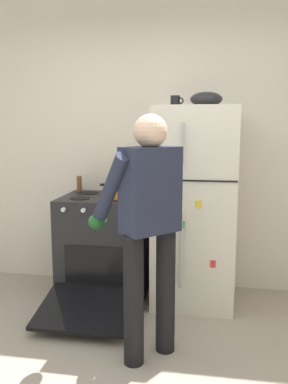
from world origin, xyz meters
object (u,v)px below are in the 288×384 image
at_px(red_pot, 121,190).
at_px(pepper_mill, 79,184).
at_px(mixing_bowl, 206,99).
at_px(stove_range, 105,247).
at_px(coffee_mug, 175,101).
at_px(person_cook, 147,217).
at_px(refrigerator, 194,206).

distance_m(red_pot, pepper_mill, 0.52).
bearing_deg(red_pot, mixing_bowl, 3.99).
height_order(red_pot, mixing_bowl, mixing_bowl).
distance_m(stove_range, coffee_mug, 1.43).
relative_size(person_cook, mixing_bowl, 6.06).
xyz_separation_m(person_cook, coffee_mug, (0.09, 0.98, 0.79)).
relative_size(red_pot, coffee_mug, 3.27).
bearing_deg(refrigerator, red_pot, -175.53).
bearing_deg(refrigerator, coffee_mug, 164.17).
height_order(stove_range, person_cook, person_cook).
bearing_deg(person_cook, coffee_mug, 84.93).
height_order(coffee_mug, pepper_mill, coffee_mug).
bearing_deg(red_pot, pepper_mill, 151.48).
xyz_separation_m(refrigerator, person_cook, (-0.26, -0.93, 0.11)).
height_order(refrigerator, person_cook, refrigerator).
xyz_separation_m(person_cook, red_pot, (-0.37, 0.88, 0.03)).
relative_size(stove_range, coffee_mug, 10.84).
distance_m(refrigerator, stove_range, 0.89).
bearing_deg(coffee_mug, pepper_mill, 170.73).
bearing_deg(coffee_mug, refrigerator, -15.83).
distance_m(stove_range, pepper_mill, 0.66).
xyz_separation_m(stove_range, pepper_mill, (-0.30, 0.22, 0.54)).
xyz_separation_m(stove_range, mixing_bowl, (0.88, 0.02, 1.30)).
bearing_deg(person_cook, refrigerator, 74.13).
height_order(red_pot, coffee_mug, coffee_mug).
xyz_separation_m(refrigerator, coffee_mug, (-0.18, 0.05, 0.89)).
relative_size(person_cook, red_pot, 4.37).
bearing_deg(coffee_mug, person_cook, -95.07).
distance_m(person_cook, pepper_mill, 1.40).
bearing_deg(red_pot, stove_range, 168.62).
bearing_deg(person_cook, pepper_mill, 126.37).
height_order(refrigerator, coffee_mug, coffee_mug).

